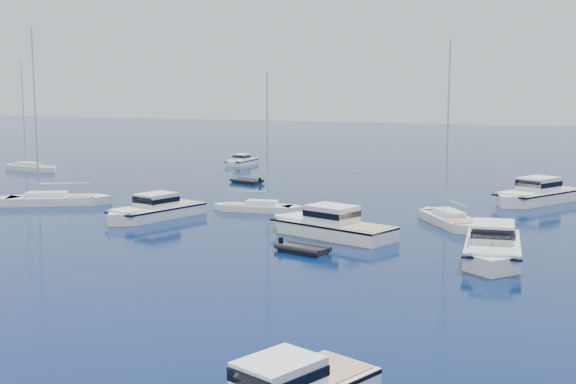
% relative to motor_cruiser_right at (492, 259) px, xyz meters
% --- Properties ---
extents(ground, '(400.00, 400.00, 0.00)m').
position_rel_motor_cruiser_right_xyz_m(ground, '(-19.85, -17.75, 0.00)').
color(ground, '#08144D').
rests_on(ground, ground).
extents(motor_cruiser_right, '(4.90, 11.27, 2.86)m').
position_rel_motor_cruiser_right_xyz_m(motor_cruiser_right, '(0.00, 0.00, 0.00)').
color(motor_cruiser_right, silver).
rests_on(motor_cruiser_right, ground).
extents(motor_cruiser_left, '(5.28, 10.37, 2.61)m').
position_rel_motor_cruiser_right_xyz_m(motor_cruiser_left, '(-27.33, 3.67, 0.00)').
color(motor_cruiser_left, white).
rests_on(motor_cruiser_left, ground).
extents(motor_cruiser_centre, '(11.33, 6.40, 2.84)m').
position_rel_motor_cruiser_right_xyz_m(motor_cruiser_centre, '(-11.80, 2.66, 0.00)').
color(motor_cruiser_centre, white).
rests_on(motor_cruiser_centre, ground).
extents(motor_cruiser_distant, '(8.31, 11.85, 3.02)m').
position_rel_motor_cruiser_right_xyz_m(motor_cruiser_distant, '(-0.07, 25.25, 0.00)').
color(motor_cruiser_distant, white).
rests_on(motor_cruiser_distant, ground).
extents(motor_cruiser_horizon, '(2.27, 7.31, 1.92)m').
position_rel_motor_cruiser_right_xyz_m(motor_cruiser_horizon, '(-41.44, 45.32, 0.00)').
color(motor_cruiser_horizon, white).
rests_on(motor_cruiser_horizon, ground).
extents(sailboat_mid_r, '(7.94, 9.67, 14.73)m').
position_rel_motor_cruiser_right_xyz_m(sailboat_mid_r, '(-4.91, 10.79, 0.00)').
color(sailboat_mid_r, silver).
rests_on(sailboat_mid_r, ground).
extents(sailboat_mid_l, '(11.00, 8.26, 16.35)m').
position_rel_motor_cruiser_right_xyz_m(sailboat_mid_l, '(-40.13, 6.08, 0.00)').
color(sailboat_mid_l, white).
rests_on(sailboat_mid_l, ground).
extents(sailboat_centre, '(8.62, 3.69, 12.29)m').
position_rel_motor_cruiser_right_xyz_m(sailboat_centre, '(-21.31, 10.35, 0.00)').
color(sailboat_centre, silver).
rests_on(sailboat_centre, ground).
extents(sailboat_far_l, '(10.15, 4.28, 14.48)m').
position_rel_motor_cruiser_right_xyz_m(sailboat_far_l, '(-62.63, 27.43, 0.00)').
color(sailboat_far_l, silver).
rests_on(sailboat_far_l, ground).
extents(tender_grey_near, '(4.02, 2.84, 0.95)m').
position_rel_motor_cruiser_right_xyz_m(tender_grey_near, '(-11.40, -3.05, 0.00)').
color(tender_grey_near, black).
rests_on(tender_grey_near, ground).
extents(tender_grey_far, '(4.27, 2.97, 0.95)m').
position_rel_motor_cruiser_right_xyz_m(tender_grey_far, '(-31.25, 27.38, 0.00)').
color(tender_grey_far, black).
rests_on(tender_grey_far, ground).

